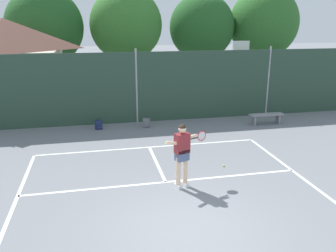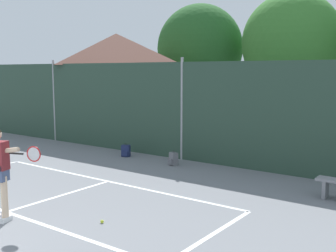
% 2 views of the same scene
% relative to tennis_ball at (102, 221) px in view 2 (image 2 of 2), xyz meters
% --- Properties ---
extents(chainlink_fence, '(26.09, 0.09, 3.37)m').
position_rel_tennis_ball_xyz_m(chainlink_fence, '(-2.08, 5.79, 1.58)').
color(chainlink_fence, '#284233').
rests_on(chainlink_fence, ground).
extents(clubhouse_building, '(5.44, 5.26, 4.68)m').
position_rel_tennis_ball_xyz_m(clubhouse_building, '(-8.17, 9.19, 2.39)').
color(clubhouse_building, beige).
rests_on(clubhouse_building, ground).
extents(treeline_backdrop, '(25.11, 4.53, 6.88)m').
position_rel_tennis_ball_xyz_m(treeline_backdrop, '(0.01, 14.46, 4.12)').
color(treeline_backdrop, brown).
rests_on(treeline_backdrop, ground).
extents(tennis_ball, '(0.07, 0.07, 0.07)m').
position_rel_tennis_ball_xyz_m(tennis_ball, '(0.00, 0.00, 0.00)').
color(tennis_ball, '#CCE033').
rests_on(tennis_ball, ground).
extents(backpack_navy, '(0.32, 0.31, 0.46)m').
position_rel_tennis_ball_xyz_m(backpack_navy, '(-3.88, 5.01, 0.16)').
color(backpack_navy, navy).
rests_on(backpack_navy, ground).
extents(backpack_grey, '(0.33, 0.32, 0.46)m').
position_rel_tennis_ball_xyz_m(backpack_grey, '(-1.79, 4.90, 0.16)').
color(backpack_grey, slate).
rests_on(backpack_grey, ground).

